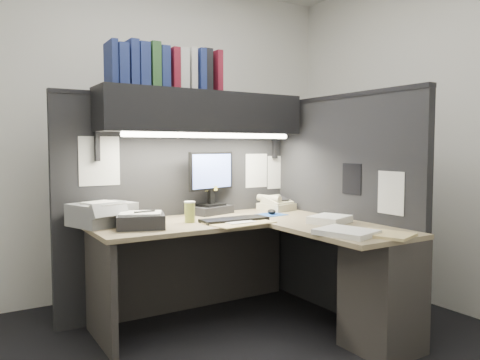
% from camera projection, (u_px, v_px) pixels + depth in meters
% --- Properties ---
extents(floor, '(3.50, 3.50, 0.00)m').
position_uv_depth(floor, '(242.00, 351.00, 2.85)').
color(floor, black).
rests_on(floor, ground).
extents(wall_back, '(3.50, 0.04, 2.70)m').
position_uv_depth(wall_back, '(150.00, 135.00, 4.03)').
color(wall_back, white).
rests_on(wall_back, floor).
extents(wall_right, '(0.04, 3.00, 2.70)m').
position_uv_depth(wall_right, '(431.00, 134.00, 3.67)').
color(wall_right, white).
rests_on(wall_right, floor).
extents(partition_back, '(1.90, 0.06, 1.60)m').
position_uv_depth(partition_back, '(182.00, 205.00, 3.60)').
color(partition_back, black).
rests_on(partition_back, floor).
extents(partition_right, '(0.06, 1.50, 1.60)m').
position_uv_depth(partition_right, '(341.00, 207.00, 3.46)').
color(partition_right, black).
rests_on(partition_right, floor).
extents(desk, '(1.70, 1.53, 0.73)m').
position_uv_depth(desk, '(297.00, 271.00, 3.04)').
color(desk, '#837053').
rests_on(desk, floor).
extents(overhead_shelf, '(1.55, 0.34, 0.30)m').
position_uv_depth(overhead_shelf, '(203.00, 113.00, 3.45)').
color(overhead_shelf, black).
rests_on(overhead_shelf, partition_back).
extents(task_light_tube, '(1.32, 0.04, 0.04)m').
position_uv_depth(task_light_tube, '(212.00, 135.00, 3.34)').
color(task_light_tube, white).
rests_on(task_light_tube, overhead_shelf).
extents(monitor, '(0.43, 0.28, 0.48)m').
position_uv_depth(monitor, '(211.00, 189.00, 3.60)').
color(monitor, black).
rests_on(monitor, desk).
extents(keyboard, '(0.49, 0.18, 0.02)m').
position_uv_depth(keyboard, '(234.00, 220.00, 3.25)').
color(keyboard, black).
rests_on(keyboard, desk).
extents(mousepad, '(0.21, 0.19, 0.00)m').
position_uv_depth(mousepad, '(272.00, 215.00, 3.57)').
color(mousepad, '#1C489C').
rests_on(mousepad, desk).
extents(mouse, '(0.10, 0.12, 0.04)m').
position_uv_depth(mouse, '(272.00, 212.00, 3.58)').
color(mouse, black).
rests_on(mouse, mousepad).
extents(telephone, '(0.28, 0.28, 0.09)m').
position_uv_depth(telephone, '(276.00, 204.00, 3.83)').
color(telephone, beige).
rests_on(telephone, desk).
extents(coffee_cup, '(0.08, 0.08, 0.14)m').
position_uv_depth(coffee_cup, '(190.00, 213.00, 3.20)').
color(coffee_cup, '#B3A547').
rests_on(coffee_cup, desk).
extents(printer, '(0.45, 0.42, 0.15)m').
position_uv_depth(printer, '(102.00, 214.00, 3.10)').
color(printer, gray).
rests_on(printer, desk).
extents(notebook_stack, '(0.36, 0.33, 0.09)m').
position_uv_depth(notebook_stack, '(141.00, 221.00, 2.98)').
color(notebook_stack, black).
rests_on(notebook_stack, desk).
extents(open_folder, '(0.47, 0.34, 0.01)m').
position_uv_depth(open_folder, '(239.00, 223.00, 3.17)').
color(open_folder, tan).
rests_on(open_folder, desk).
extents(paper_stack_a, '(0.32, 0.30, 0.05)m').
position_uv_depth(paper_stack_a, '(330.00, 219.00, 3.18)').
color(paper_stack_a, white).
rests_on(paper_stack_a, desk).
extents(paper_stack_b, '(0.33, 0.38, 0.03)m').
position_uv_depth(paper_stack_b, '(346.00, 232.00, 2.75)').
color(paper_stack_b, white).
rests_on(paper_stack_b, desk).
extents(manila_stack, '(0.33, 0.37, 0.02)m').
position_uv_depth(manila_stack, '(385.00, 234.00, 2.72)').
color(manila_stack, tan).
rests_on(manila_stack, desk).
extents(binder_row, '(0.80, 0.25, 0.30)m').
position_uv_depth(binder_row, '(164.00, 68.00, 3.27)').
color(binder_row, navy).
rests_on(binder_row, overhead_shelf).
extents(pinned_papers, '(1.76, 1.31, 0.51)m').
position_uv_depth(pinned_papers, '(250.00, 173.00, 3.48)').
color(pinned_papers, white).
rests_on(pinned_papers, partition_back).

